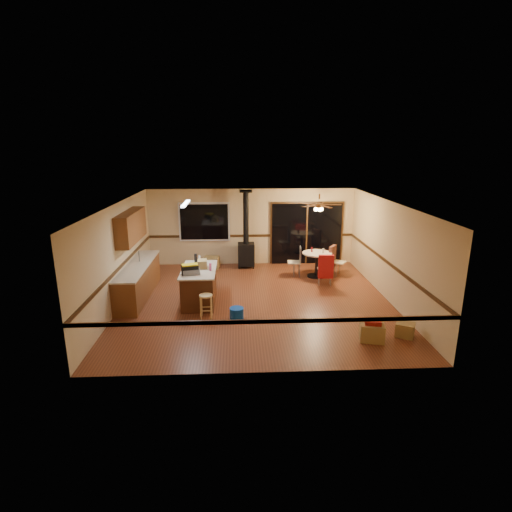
{
  "coord_description": "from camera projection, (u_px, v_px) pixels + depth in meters",
  "views": [
    {
      "loc": [
        -0.5,
        -9.92,
        3.98
      ],
      "look_at": [
        0.0,
        0.3,
        1.15
      ],
      "focal_mm": 28.0,
      "sensor_mm": 36.0,
      "label": 1
    }
  ],
  "objects": [
    {
      "name": "bottle_dark",
      "position": [
        196.0,
        259.0,
        10.66
      ],
      "size": [
        0.11,
        0.11,
        0.3
      ],
      "primitive_type": "cylinder",
      "rotation": [
        0.0,
        0.0,
        0.27
      ],
      "color": "black",
      "rests_on": "kitchen_island"
    },
    {
      "name": "ceiling",
      "position": [
        257.0,
        203.0,
        9.94
      ],
      "size": [
        7.0,
        7.0,
        0.0
      ],
      "primitive_type": "plane",
      "rotation": [
        3.14,
        0.0,
        0.0
      ],
      "color": "silver",
      "rests_on": "ground"
    },
    {
      "name": "box_corner_b",
      "position": [
        405.0,
        330.0,
        8.6
      ],
      "size": [
        0.49,
        0.47,
        0.31
      ],
      "primitive_type": "cube",
      "rotation": [
        0.0,
        0.0,
        -0.51
      ],
      "color": "olive",
      "rests_on": "floor"
    },
    {
      "name": "bottle_pink",
      "position": [
        210.0,
        267.0,
        10.18
      ],
      "size": [
        0.07,
        0.07,
        0.2
      ],
      "primitive_type": "cylinder",
      "rotation": [
        0.0,
        0.0,
        0.08
      ],
      "color": "#D84C8C",
      "rests_on": "kitchen_island"
    },
    {
      "name": "box_on_island",
      "position": [
        202.0,
        264.0,
        10.41
      ],
      "size": [
        0.26,
        0.34,
        0.21
      ],
      "primitive_type": "cube",
      "rotation": [
        0.0,
        0.0,
        0.09
      ],
      "color": "olive",
      "rests_on": "kitchen_island"
    },
    {
      "name": "wall_front",
      "position": [
        267.0,
        306.0,
        6.92
      ],
      "size": [
        7.0,
        0.0,
        7.0
      ],
      "primitive_type": "plane",
      "rotation": [
        -1.57,
        0.0,
        0.0
      ],
      "color": "tan",
      "rests_on": "ground"
    },
    {
      "name": "floor",
      "position": [
        257.0,
        300.0,
        10.64
      ],
      "size": [
        7.0,
        7.0,
        0.0
      ],
      "primitive_type": "plane",
      "color": "brown",
      "rests_on": "ground"
    },
    {
      "name": "ceiling_fan",
      "position": [
        319.0,
        207.0,
        12.0
      ],
      "size": [
        0.24,
        0.24,
        0.55
      ],
      "color": "brown",
      "rests_on": "ceiling"
    },
    {
      "name": "wall_left",
      "position": [
        119.0,
        255.0,
        10.13
      ],
      "size": [
        0.0,
        7.0,
        7.0
      ],
      "primitive_type": "plane",
      "rotation": [
        1.57,
        0.0,
        1.57
      ],
      "color": "tan",
      "rests_on": "ground"
    },
    {
      "name": "wood_stove",
      "position": [
        246.0,
        246.0,
        13.37
      ],
      "size": [
        0.55,
        0.5,
        2.52
      ],
      "color": "black",
      "rests_on": "ground"
    },
    {
      "name": "countertop",
      "position": [
        137.0,
        265.0,
        10.73
      ],
      "size": [
        0.64,
        3.04,
        0.04
      ],
      "primitive_type": "cube",
      "color": "#BFAF94",
      "rests_on": "lower_cabinets"
    },
    {
      "name": "chair_near",
      "position": [
        326.0,
        266.0,
        11.59
      ],
      "size": [
        0.45,
        0.49,
        0.7
      ],
      "color": "#C4B892",
      "rests_on": "ground"
    },
    {
      "name": "kitchen_island",
      "position": [
        199.0,
        285.0,
        10.44
      ],
      "size": [
        0.88,
        1.68,
        0.9
      ],
      "color": "#492412",
      "rests_on": "ground"
    },
    {
      "name": "wall_back",
      "position": [
        251.0,
        227.0,
        13.66
      ],
      "size": [
        7.0,
        0.0,
        7.0
      ],
      "primitive_type": "plane",
      "rotation": [
        1.57,
        0.0,
        0.0
      ],
      "color": "tan",
      "rests_on": "ground"
    },
    {
      "name": "toolbox_yellow_lid",
      "position": [
        190.0,
        265.0,
        9.86
      ],
      "size": [
        0.43,
        0.3,
        0.03
      ],
      "primitive_type": "cube",
      "rotation": [
        0.0,
        0.0,
        0.27
      ],
      "color": "gold",
      "rests_on": "toolbox_black"
    },
    {
      "name": "chair_right",
      "position": [
        333.0,
        257.0,
        12.6
      ],
      "size": [
        0.61,
        0.6,
        0.7
      ],
      "color": "#C4B892",
      "rests_on": "ground"
    },
    {
      "name": "upper_cabinets",
      "position": [
        131.0,
        227.0,
        10.65
      ],
      "size": [
        0.35,
        2.0,
        0.8
      ],
      "primitive_type": "cube",
      "color": "brown",
      "rests_on": "ground"
    },
    {
      "name": "box_small_red",
      "position": [
        373.0,
        322.0,
        8.37
      ],
      "size": [
        0.38,
        0.34,
        0.09
      ],
      "primitive_type": "cube",
      "rotation": [
        0.0,
        0.0,
        -0.23
      ],
      "color": "maroon",
      "rests_on": "box_corner_a"
    },
    {
      "name": "bottle_white",
      "position": [
        199.0,
        259.0,
        10.94
      ],
      "size": [
        0.08,
        0.08,
        0.17
      ],
      "primitive_type": "cylinder",
      "rotation": [
        0.0,
        0.0,
        0.39
      ],
      "color": "white",
      "rests_on": "kitchen_island"
    },
    {
      "name": "glass_red",
      "position": [
        312.0,
        250.0,
        12.46
      ],
      "size": [
        0.07,
        0.07,
        0.15
      ],
      "primitive_type": "cylinder",
      "rotation": [
        0.0,
        0.0,
        -0.42
      ],
      "color": "#590C14",
      "rests_on": "dining_table"
    },
    {
      "name": "glass_cream",
      "position": [
        323.0,
        251.0,
        12.33
      ],
      "size": [
        0.06,
        0.06,
        0.14
      ],
      "primitive_type": "cylinder",
      "rotation": [
        0.0,
        0.0,
        -0.04
      ],
      "color": "beige",
      "rests_on": "dining_table"
    },
    {
      "name": "box_under_window",
      "position": [
        212.0,
        262.0,
        13.42
      ],
      "size": [
        0.55,
        0.47,
        0.39
      ],
      "primitive_type": "cube",
      "rotation": [
        0.0,
        0.0,
        -0.18
      ],
      "color": "olive",
      "rests_on": "floor"
    },
    {
      "name": "dining_table",
      "position": [
        317.0,
        260.0,
        12.45
      ],
      "size": [
        0.91,
        0.91,
        0.78
      ],
      "color": "black",
      "rests_on": "ground"
    },
    {
      "name": "toolbox_grey",
      "position": [
        191.0,
        272.0,
        9.89
      ],
      "size": [
        0.45,
        0.3,
        0.13
      ],
      "primitive_type": "cube",
      "rotation": [
        0.0,
        0.0,
        0.18
      ],
      "color": "slate",
      "rests_on": "kitchen_island"
    },
    {
      "name": "sliding_door",
      "position": [
        306.0,
        234.0,
        13.77
      ],
      "size": [
        2.52,
        0.1,
        2.1
      ],
      "primitive_type": "cube",
      "color": "black",
      "rests_on": "ground"
    },
    {
      "name": "wall_right",
      "position": [
        390.0,
        252.0,
        10.45
      ],
      "size": [
        0.0,
        7.0,
        7.0
      ],
      "primitive_type": "plane",
      "rotation": [
        1.57,
        0.0,
        -1.57
      ],
      "color": "tan",
      "rests_on": "ground"
    },
    {
      "name": "window",
      "position": [
        204.0,
        222.0,
        13.48
      ],
      "size": [
        1.72,
        0.1,
        1.32
      ],
      "primitive_type": "cube",
      "color": "black",
      "rests_on": "ground"
    },
    {
      "name": "chair_rail",
      "position": [
        257.0,
        265.0,
        10.37
      ],
      "size": [
        7.0,
        7.0,
        0.08
      ],
      "primitive_type": null,
      "color": "#3B230E",
      "rests_on": "ground"
    },
    {
      "name": "fluorescent_strip",
      "position": [
        186.0,
        204.0,
        10.16
      ],
      "size": [
        0.1,
        1.2,
        0.04
      ],
      "primitive_type": "cube",
      "color": "white",
      "rests_on": "ceiling"
    },
    {
      "name": "bar_stool",
      "position": [
        206.0,
        306.0,
        9.51
      ],
      "size": [
        0.34,
        0.34,
        0.58
      ],
      "primitive_type": "cylinder",
      "rotation": [
        0.0,
        0.0,
        0.08
      ],
      "color": "#D7B571",
      "rests_on": "floor"
    },
    {
      "name": "chair_left",
      "position": [
        298.0,
        258.0,
        12.5
      ],
      "size": [
        0.44,
        0.44,
        0.51
      ],
      "color": "#C4B892",
      "rests_on": "ground"
    },
    {
      "name": "toolbox_black",
      "position": [
        190.0,
        270.0,
        9.89
      ],
      "size": [
        0.45,
        0.32,
        0.23
      ],
      "primitive_type": "cube",
      "rotation": [
        0.0,
        0.0,
        0.27
      ],
      "color": "black",
      "rests_on": "kitchen_island"
    },
    {
      "name": "box_corner_a",
      "position": [
        372.0,
        332.0,
        8.43
      ],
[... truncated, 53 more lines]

